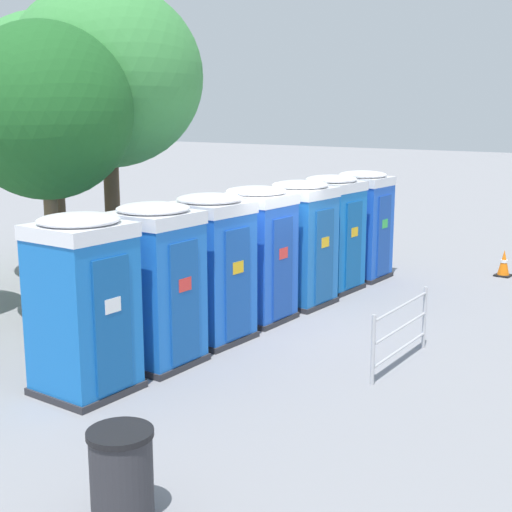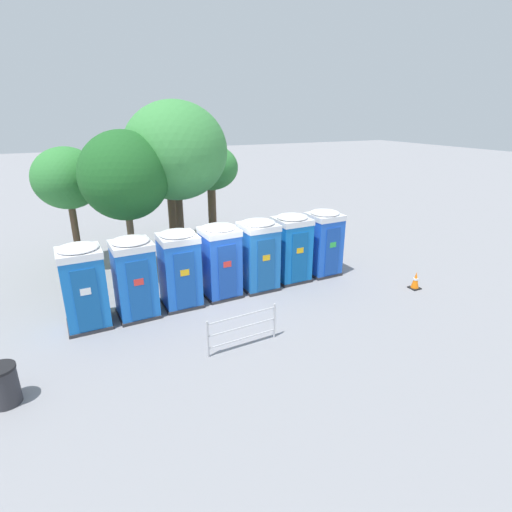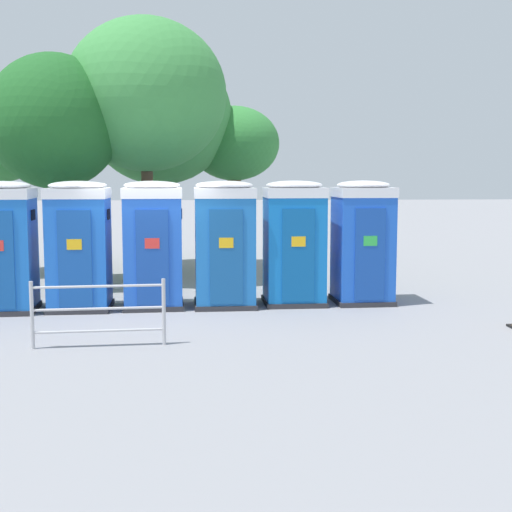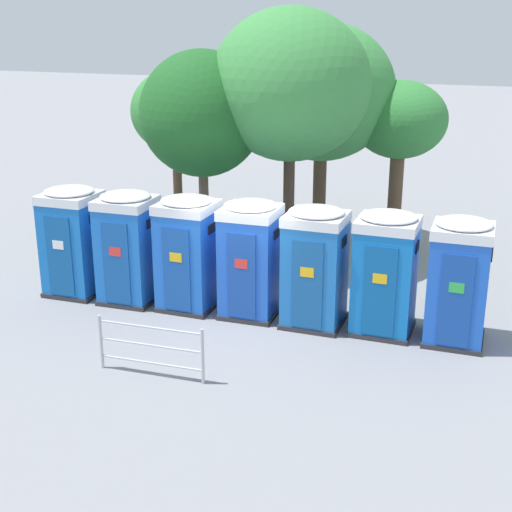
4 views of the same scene
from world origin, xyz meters
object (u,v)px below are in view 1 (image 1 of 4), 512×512
at_px(portapotty_1, 156,284).
at_px(street_tree_0, 45,112).
at_px(portapotty_5, 331,232).
at_px(street_tree_3, 106,77).
at_px(portapotty_0, 83,304).
at_px(event_barrier, 401,330).
at_px(portapotty_6, 362,224).
at_px(traffic_cone, 504,264).
at_px(portapotty_2, 211,267).
at_px(portapotty_3, 257,253).
at_px(portapotty_4, 300,242).
at_px(street_tree_4, 51,97).
at_px(street_tree_1, 109,128).
at_px(trash_can, 122,475).

bearing_deg(portapotty_1, street_tree_0, 82.46).
bearing_deg(portapotty_5, street_tree_3, 133.39).
bearing_deg(portapotty_0, event_barrier, -39.03).
distance_m(portapotty_6, traffic_cone, 3.60).
bearing_deg(portapotty_2, portapotty_0, -176.34).
height_order(portapotty_3, event_barrier, portapotty_3).
distance_m(portapotty_4, traffic_cone, 5.73).
distance_m(portapotty_4, street_tree_4, 6.65).
bearing_deg(portapotty_4, portapotty_2, -177.50).
relative_size(street_tree_4, traffic_cone, 9.54).
height_order(portapotty_5, street_tree_3, street_tree_3).
relative_size(portapotty_6, street_tree_0, 0.46).
bearing_deg(portapotty_1, street_tree_4, 65.95).
bearing_deg(portapotty_6, street_tree_1, 111.91).
height_order(portapotty_6, street_tree_1, street_tree_1).
height_order(portapotty_5, street_tree_0, street_tree_0).
relative_size(portapotty_1, street_tree_1, 0.55).
bearing_deg(portapotty_0, street_tree_3, 44.95).
height_order(portapotty_4, street_tree_1, street_tree_1).
relative_size(portapotty_0, street_tree_4, 0.42).
bearing_deg(street_tree_0, portapotty_4, -36.29).
relative_size(portapotty_2, portapotty_4, 1.00).
xyz_separation_m(street_tree_0, trash_can, (-3.72, -6.02, -3.41)).
bearing_deg(portapotty_4, portapotty_3, -179.79).
xyz_separation_m(portapotty_2, portapotty_5, (4.30, 0.29, -0.00)).
bearing_deg(street_tree_0, portapotty_6, -21.42).
xyz_separation_m(portapotty_6, street_tree_1, (-2.42, 6.01, 2.19)).
bearing_deg(portapotty_5, portapotty_6, 1.58).
distance_m(portapotty_5, street_tree_1, 6.51).
distance_m(portapotty_0, trash_can, 3.51).
distance_m(portapotty_0, street_tree_4, 7.88).
xyz_separation_m(portapotty_3, street_tree_3, (-0.38, 3.61, 3.30)).
bearing_deg(street_tree_4, traffic_cone, -50.64).
height_order(portapotty_2, trash_can, portapotty_2).
distance_m(portapotty_6, street_tree_1, 6.84).
height_order(street_tree_4, traffic_cone, street_tree_4).
distance_m(street_tree_0, trash_can, 7.86).
distance_m(portapotty_0, portapotty_6, 8.61).
bearing_deg(portapotty_6, portapotty_0, -176.58).
xyz_separation_m(portapotty_1, traffic_cone, (9.39, -2.19, -0.97)).
relative_size(portapotty_6, event_barrier, 1.24).
xyz_separation_m(portapotty_5, street_tree_0, (-5.32, 2.69, 2.60)).
bearing_deg(street_tree_4, portapotty_0, -124.21).
xyz_separation_m(portapotty_3, street_tree_0, (-2.45, 2.86, 2.60)).
relative_size(portapotty_1, event_barrier, 1.24).
relative_size(portapotty_3, portapotty_6, 1.00).
height_order(street_tree_3, traffic_cone, street_tree_3).
distance_m(portapotty_2, street_tree_3, 5.09).
xyz_separation_m(portapotty_5, traffic_cone, (3.66, -2.62, -0.97)).
distance_m(traffic_cone, event_barrier, 7.18).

